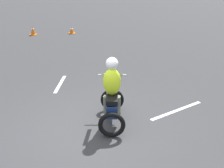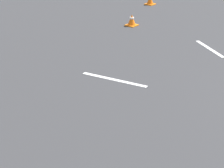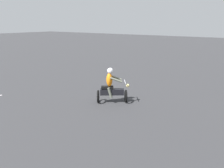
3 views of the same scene
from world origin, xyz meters
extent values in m
torus|color=black|center=(-9.00, 9.62, 0.30)|extent=(0.54, 0.45, 0.60)
torus|color=black|center=(-8.20, 8.59, 0.30)|extent=(0.54, 0.45, 0.60)
cube|color=black|center=(-8.60, 9.10, 0.52)|extent=(0.86, 1.02, 0.28)
cube|color=black|center=(-8.47, 8.93, 0.74)|extent=(0.55, 0.60, 0.10)
cylinder|color=silver|center=(-8.97, 9.58, 1.00)|extent=(0.58, 0.46, 0.04)
sphere|color=#F2E08C|center=(-9.05, 9.68, 0.82)|extent=(0.22, 0.22, 0.16)
ellipsoid|color=orange|center=(-8.53, 9.01, 1.10)|extent=(0.49, 0.47, 0.64)
cylinder|color=slate|center=(-8.55, 9.37, 1.15)|extent=(0.41, 0.49, 0.27)
cylinder|color=slate|center=(-8.87, 9.12, 1.15)|extent=(0.41, 0.49, 0.27)
cylinder|color=slate|center=(-8.43, 9.11, 0.52)|extent=(0.25, 0.27, 0.51)
cylinder|color=slate|center=(-8.65, 8.94, 0.52)|extent=(0.25, 0.27, 0.51)
sphere|color=silver|center=(-8.55, 9.04, 1.52)|extent=(0.39, 0.39, 0.28)
camera|label=1|loc=(-6.14, -0.63, 3.68)|focal=50.00mm
camera|label=2|loc=(-9.12, 0.21, 3.79)|focal=70.00mm
camera|label=3|loc=(-0.82, 14.83, 3.64)|focal=35.00mm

